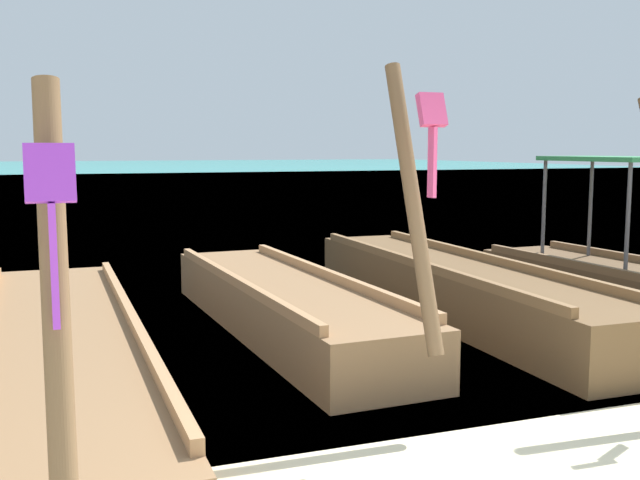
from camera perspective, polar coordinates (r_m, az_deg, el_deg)
sea_water at (r=64.61m, az=-18.16°, el=4.93°), size 120.00×120.00×0.00m
longtail_boat_violet_ribbon at (r=7.08m, az=-19.57°, el=-8.16°), size 1.41×7.25×2.37m
longtail_boat_pink_ribbon at (r=8.33m, az=-2.74°, el=-5.04°), size 1.41×5.95×2.71m
longtail_boat_turquoise_ribbon at (r=9.28m, az=10.42°, el=-3.74°), size 1.19×6.87×2.49m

